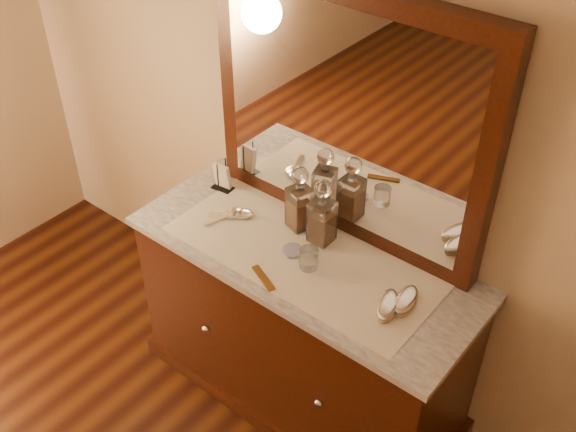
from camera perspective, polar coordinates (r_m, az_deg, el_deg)
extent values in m
plane|color=tan|center=(2.55, 5.66, 9.61)|extent=(4.50, 4.50, 0.00)
cube|color=black|center=(2.98, 1.22, -9.52)|extent=(1.40, 0.55, 0.82)
cube|color=black|center=(3.26, 1.14, -13.88)|extent=(1.46, 0.59, 0.08)
sphere|color=silver|center=(2.95, -6.91, -9.40)|extent=(0.04, 0.04, 0.04)
sphere|color=silver|center=(2.69, 2.59, -15.42)|extent=(0.04, 0.04, 0.04)
cube|color=white|center=(2.68, 1.35, -3.41)|extent=(1.44, 0.59, 0.03)
cube|color=black|center=(2.54, 4.95, 8.21)|extent=(1.20, 0.08, 1.00)
cube|color=white|center=(2.51, 4.50, 7.91)|extent=(1.06, 0.01, 0.86)
cube|color=silver|center=(2.66, 1.09, -3.36)|extent=(1.10, 0.45, 0.00)
cylinder|color=white|center=(2.66, 0.39, -2.93)|extent=(0.09, 0.09, 0.01)
cube|color=brown|center=(2.56, -2.07, -5.22)|extent=(0.15, 0.08, 0.01)
cube|color=black|center=(3.02, -5.48, 2.36)|extent=(0.10, 0.07, 0.01)
cylinder|color=black|center=(2.96, -5.90, 3.17)|extent=(0.01, 0.01, 0.14)
cylinder|color=black|center=(3.00, -5.22, 3.71)|extent=(0.01, 0.01, 0.14)
cube|color=white|center=(2.98, -5.55, 3.37)|extent=(0.08, 0.04, 0.12)
cube|color=#924A15|center=(2.76, 0.98, 0.23)|extent=(0.09, 0.09, 0.13)
cube|color=white|center=(2.74, 0.98, 0.69)|extent=(0.11, 0.11, 0.19)
cylinder|color=white|center=(2.67, 1.01, 2.53)|extent=(0.05, 0.05, 0.03)
sphere|color=white|center=(2.64, 1.02, 3.44)|extent=(0.09, 0.09, 0.07)
cube|color=#924A15|center=(2.69, 2.85, -0.96)|extent=(0.07, 0.07, 0.13)
cube|color=white|center=(2.67, 2.87, -0.49)|extent=(0.09, 0.09, 0.19)
cylinder|color=white|center=(2.60, 2.94, 1.37)|extent=(0.04, 0.04, 0.03)
sphere|color=white|center=(2.57, 2.98, 2.30)|extent=(0.07, 0.07, 0.07)
ellipsoid|color=#8E7657|center=(2.46, 8.31, -7.64)|extent=(0.12, 0.17, 0.02)
ellipsoid|color=silver|center=(2.45, 8.35, -7.31)|extent=(0.12, 0.17, 0.02)
ellipsoid|color=#8E7657|center=(2.49, 9.81, -7.20)|extent=(0.10, 0.17, 0.02)
ellipsoid|color=silver|center=(2.47, 9.86, -6.88)|extent=(0.10, 0.17, 0.02)
ellipsoid|color=silver|center=(2.86, -4.57, 0.26)|extent=(0.10, 0.11, 0.02)
cube|color=silver|center=(2.83, -6.02, -0.32)|extent=(0.06, 0.12, 0.01)
ellipsoid|color=silver|center=(2.85, -3.85, 0.19)|extent=(0.12, 0.11, 0.02)
cube|color=silver|center=(2.86, -5.49, 0.13)|extent=(0.10, 0.09, 0.01)
cylinder|color=white|center=(2.58, 1.75, -3.58)|extent=(0.07, 0.07, 0.08)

